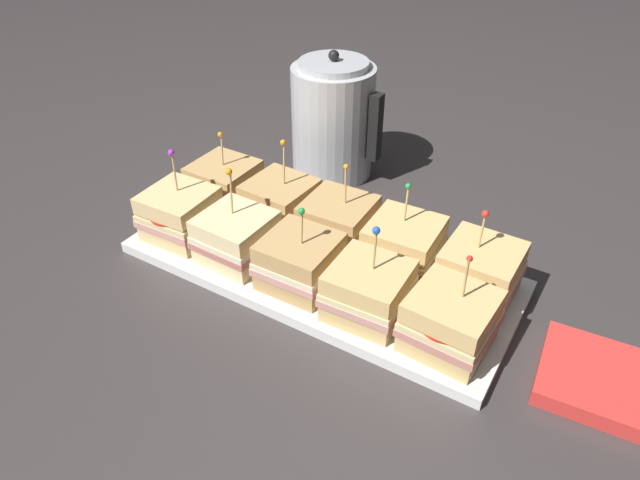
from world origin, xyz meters
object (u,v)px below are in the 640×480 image
object	(u,v)px
kettle_steel	(333,120)
napkin_stack	(596,379)
sandwich_front_center	(302,262)
sandwich_front_left	(237,237)
sandwich_back_far_left	(225,183)
serving_platter	(320,266)
sandwich_back_right	(403,246)
sandwich_front_far_right	(450,322)
sandwich_back_center	(339,224)
sandwich_back_far_right	(480,272)
sandwich_front_right	(368,291)
sandwich_back_left	(280,203)
sandwich_front_far_left	(180,214)

from	to	relation	value
kettle_steel	napkin_stack	xyz separation A→B (m)	(0.57, -0.30, -0.10)
sandwich_front_center	kettle_steel	size ratio (longest dim) A/B	0.55
sandwich_front_left	sandwich_back_far_left	xyz separation A→B (m)	(-0.12, 0.12, -0.00)
sandwich_front_center	kettle_steel	bearing A→B (deg)	113.29
serving_platter	kettle_steel	distance (m)	0.34
sandwich_front_left	sandwich_back_right	xyz separation A→B (m)	(0.23, 0.11, 0.00)
serving_platter	napkin_stack	world-z (taller)	napkin_stack
sandwich_front_left	sandwich_back_right	world-z (taller)	sandwich_front_left
sandwich_front_far_right	sandwich_back_center	bearing A→B (deg)	153.22
serving_platter	sandwich_back_far_right	size ratio (longest dim) A/B	4.33
sandwich_front_center	sandwich_back_far_left	distance (m)	0.27
sandwich_front_center	sandwich_front_right	world-z (taller)	sandwich_front_right
sandwich_back_far_left	sandwich_back_left	size ratio (longest dim) A/B	0.89
sandwich_front_left	sandwich_back_center	size ratio (longest dim) A/B	1.03
sandwich_back_far_right	sandwich_front_far_left	bearing A→B (deg)	-166.64
sandwich_front_right	napkin_stack	xyz separation A→B (m)	(0.30, 0.05, -0.04)
sandwich_front_left	sandwich_back_far_right	world-z (taller)	sandwich_front_left
sandwich_back_center	napkin_stack	size ratio (longest dim) A/B	1.02
sandwich_back_right	kettle_steel	distance (m)	0.36
sandwich_back_far_left	kettle_steel	distance (m)	0.25
sandwich_front_far_right	sandwich_back_far_left	distance (m)	0.49
sandwich_front_far_left	sandwich_front_right	world-z (taller)	sandwich_front_far_left
sandwich_front_far_right	sandwich_back_far_right	distance (m)	0.12
serving_platter	sandwich_back_left	size ratio (longest dim) A/B	3.92
sandwich_front_right	sandwich_front_far_right	size ratio (longest dim) A/B	0.98
sandwich_front_left	sandwich_back_far_left	distance (m)	0.17
sandwich_front_far_right	sandwich_back_far_left	bearing A→B (deg)	165.34
sandwich_front_far_right	napkin_stack	world-z (taller)	sandwich_front_far_right
sandwich_front_far_right	sandwich_back_right	bearing A→B (deg)	135.72
sandwich_front_center	sandwich_back_far_right	size ratio (longest dim) A/B	0.96
sandwich_back_center	sandwich_back_far_right	bearing A→B (deg)	0.10
serving_platter	sandwich_front_far_right	size ratio (longest dim) A/B	4.18
sandwich_back_far_left	sandwich_front_far_left	bearing A→B (deg)	-89.12
sandwich_front_far_right	sandwich_back_far_left	size ratio (longest dim) A/B	1.06
serving_platter	sandwich_front_left	bearing A→B (deg)	-154.40
sandwich_front_right	sandwich_back_far_left	distance (m)	0.38
sandwich_back_center	kettle_steel	size ratio (longest dim) A/B	0.60
sandwich_front_left	napkin_stack	xyz separation A→B (m)	(0.54, 0.04, -0.04)
sandwich_back_right	napkin_stack	distance (m)	0.32
sandwich_front_far_right	sandwich_back_center	world-z (taller)	sandwich_back_center
serving_platter	sandwich_front_center	size ratio (longest dim) A/B	4.52
sandwich_back_left	sandwich_back_far_right	bearing A→B (deg)	-0.85
serving_platter	sandwich_back_center	distance (m)	0.07
sandwich_front_right	sandwich_back_right	size ratio (longest dim) A/B	1.00
sandwich_front_far_left	sandwich_back_center	world-z (taller)	sandwich_front_far_left
sandwich_front_center	sandwich_front_far_right	world-z (taller)	sandwich_front_far_right
serving_platter	sandwich_back_left	xyz separation A→B (m)	(-0.12, 0.06, 0.05)
sandwich_front_far_left	sandwich_front_far_right	xyz separation A→B (m)	(0.47, -0.01, -0.00)
sandwich_back_far_left	sandwich_back_center	xyz separation A→B (m)	(0.24, -0.01, 0.00)
sandwich_back_left	napkin_stack	distance (m)	0.54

